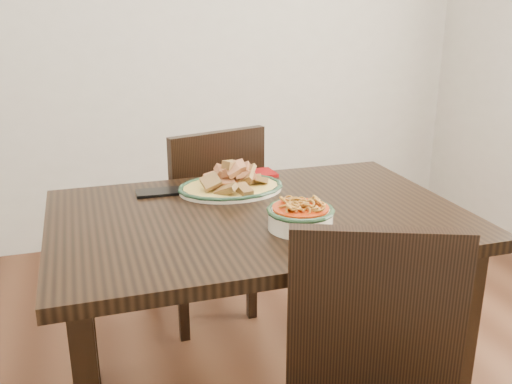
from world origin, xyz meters
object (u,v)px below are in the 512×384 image
object	(u,v)px
chair_far	(207,216)
fish_plate	(231,179)
noodle_bowl	(300,214)
smartphone	(158,192)
dining_table	(258,239)

from	to	relation	value
chair_far	fish_plate	distance (m)	0.52
chair_far	fish_plate	bearing A→B (deg)	73.92
fish_plate	noodle_bowl	bearing A→B (deg)	-75.42
fish_plate	smartphone	world-z (taller)	fish_plate
smartphone	fish_plate	bearing A→B (deg)	-8.79
dining_table	noodle_bowl	xyz separation A→B (m)	(0.08, -0.16, 0.13)
chair_far	smartphone	bearing A→B (deg)	41.16
noodle_bowl	smartphone	world-z (taller)	noodle_bowl
fish_plate	smartphone	xyz separation A→B (m)	(-0.25, 0.05, -0.04)
chair_far	noodle_bowl	bearing A→B (deg)	81.42
dining_table	smartphone	world-z (taller)	smartphone
fish_plate	dining_table	bearing A→B (deg)	-83.57
chair_far	fish_plate	world-z (taller)	chair_far
noodle_bowl	smartphone	distance (m)	0.56
dining_table	noodle_bowl	bearing A→B (deg)	-65.02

